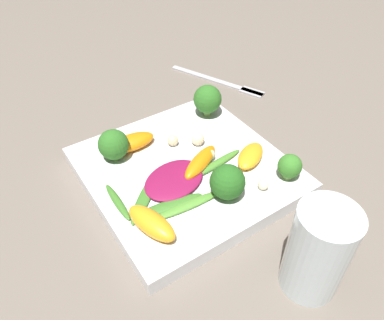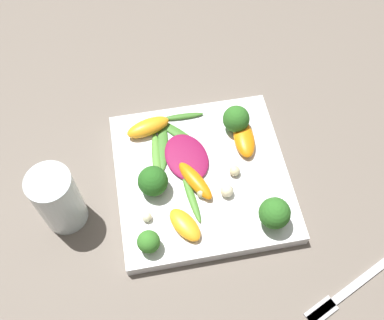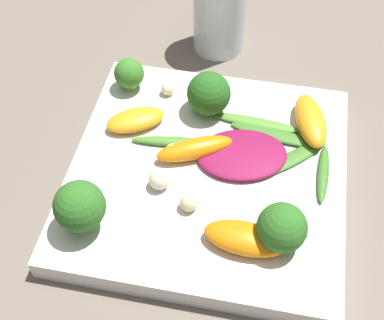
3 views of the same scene
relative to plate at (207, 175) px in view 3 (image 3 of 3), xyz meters
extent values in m
plane|color=#6B6056|center=(0.00, 0.00, -0.01)|extent=(2.40, 2.40, 0.00)
cube|color=white|center=(0.00, 0.00, 0.00)|extent=(0.26, 0.26, 0.02)
cylinder|color=silver|center=(0.02, -0.21, 0.04)|extent=(0.06, 0.06, 0.11)
ellipsoid|color=maroon|center=(-0.03, -0.02, 0.02)|extent=(0.10, 0.08, 0.01)
ellipsoid|color=orange|center=(0.02, -0.01, 0.02)|extent=(0.08, 0.05, 0.02)
ellipsoid|color=orange|center=(-0.09, -0.07, 0.02)|extent=(0.04, 0.07, 0.02)
ellipsoid|color=orange|center=(0.08, -0.04, 0.02)|extent=(0.07, 0.05, 0.02)
ellipsoid|color=orange|center=(-0.04, 0.07, 0.02)|extent=(0.07, 0.04, 0.02)
cylinder|color=#7A9E51|center=(-0.07, 0.07, 0.02)|extent=(0.01, 0.01, 0.01)
sphere|color=#2D6B23|center=(-0.07, 0.07, 0.03)|extent=(0.04, 0.04, 0.04)
cylinder|color=#7A9E51|center=(0.01, -0.07, 0.02)|extent=(0.01, 0.01, 0.01)
sphere|color=#26601E|center=(0.01, -0.07, 0.03)|extent=(0.04, 0.04, 0.04)
cylinder|color=#84AD5B|center=(0.10, -0.09, 0.02)|extent=(0.01, 0.01, 0.01)
sphere|color=#387A28|center=(0.10, -0.09, 0.03)|extent=(0.03, 0.03, 0.03)
cylinder|color=#84AD5B|center=(0.09, 0.08, 0.02)|extent=(0.01, 0.01, 0.02)
sphere|color=#2D6B23|center=(0.09, 0.08, 0.04)|extent=(0.04, 0.04, 0.04)
ellipsoid|color=#3D7528|center=(-0.06, -0.05, 0.01)|extent=(0.09, 0.03, 0.01)
ellipsoid|color=#518E33|center=(-0.04, -0.06, 0.01)|extent=(0.09, 0.02, 0.01)
ellipsoid|color=#3D7528|center=(-0.11, -0.01, 0.01)|extent=(0.01, 0.07, 0.01)
ellipsoid|color=#3D7528|center=(-0.08, -0.02, 0.01)|extent=(0.07, 0.07, 0.00)
ellipsoid|color=#47842D|center=(0.04, -0.02, 0.01)|extent=(0.09, 0.02, 0.01)
sphere|color=beige|center=(0.03, -0.01, 0.02)|extent=(0.02, 0.02, 0.02)
sphere|color=beige|center=(0.01, 0.05, 0.02)|extent=(0.02, 0.02, 0.02)
sphere|color=beige|center=(0.04, 0.03, 0.02)|extent=(0.02, 0.02, 0.02)
sphere|color=beige|center=(0.06, -0.09, 0.02)|extent=(0.01, 0.01, 0.01)
camera|label=1|loc=(-0.20, -0.31, 0.36)|focal=35.00mm
camera|label=2|loc=(0.31, -0.07, 0.60)|focal=42.00mm
camera|label=3|loc=(-0.04, 0.31, 0.41)|focal=50.00mm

